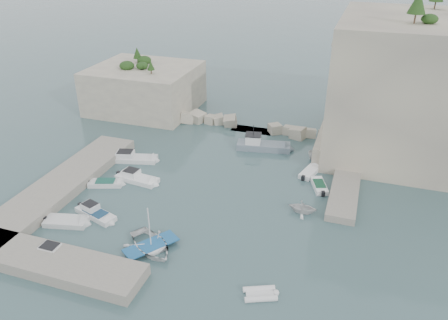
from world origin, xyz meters
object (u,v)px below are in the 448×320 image
(tender_east_b, at_px, (319,188))
(motorboat_e, at_px, (67,224))
(motorboat_b, at_px, (137,181))
(motorboat_d, at_px, (96,216))
(rowboat, at_px, (151,249))
(motorboat_a, at_px, (133,161))
(motorboat_f, at_px, (59,258))
(motorboat_c, at_px, (106,185))
(inflatable_dinghy, at_px, (260,295))
(work_boat, at_px, (263,149))
(tender_east_d, at_px, (321,164))
(tender_east_c, at_px, (310,174))
(tender_east_a, at_px, (302,212))

(tender_east_b, bearing_deg, motorboat_e, 102.78)
(motorboat_b, xyz_separation_m, motorboat_e, (-2.53, -9.86, 0.00))
(motorboat_d, relative_size, rowboat, 0.94)
(motorboat_a, xyz_separation_m, motorboat_e, (0.52, -14.28, 0.00))
(motorboat_b, height_order, rowboat, motorboat_b)
(motorboat_b, distance_m, motorboat_f, 14.52)
(motorboat_d, bearing_deg, motorboat_b, 103.65)
(motorboat_b, xyz_separation_m, motorboat_c, (-2.97, -2.05, 0.00))
(motorboat_e, xyz_separation_m, inflatable_dinghy, (20.76, -3.27, 0.00))
(motorboat_e, distance_m, motorboat_f, 5.34)
(tender_east_b, bearing_deg, motorboat_d, 101.38)
(inflatable_dinghy, relative_size, work_boat, 0.37)
(motorboat_a, relative_size, motorboat_b, 1.19)
(motorboat_a, relative_size, tender_east_d, 1.70)
(tender_east_b, bearing_deg, motorboat_b, 83.87)
(motorboat_a, height_order, motorboat_f, same)
(motorboat_d, height_order, work_boat, work_boat)
(motorboat_c, distance_m, rowboat, 13.43)
(motorboat_a, bearing_deg, inflatable_dinghy, -53.74)
(motorboat_b, distance_m, work_boat, 17.68)
(rowboat, bearing_deg, motorboat_b, 68.97)
(motorboat_e, bearing_deg, motorboat_c, 80.06)
(motorboat_b, bearing_deg, rowboat, -49.51)
(tender_east_b, bearing_deg, tender_east_c, 5.81)
(motorboat_a, xyz_separation_m, tender_east_b, (23.47, 0.85, 0.00))
(motorboat_f, bearing_deg, motorboat_a, 98.81)
(motorboat_a, distance_m, motorboat_c, 6.47)
(motorboat_d, distance_m, tender_east_b, 24.67)
(tender_east_c, xyz_separation_m, tender_east_d, (0.91, 2.97, 0.00))
(tender_east_b, bearing_deg, motorboat_a, 71.47)
(motorboat_b, height_order, tender_east_b, motorboat_b)
(tender_east_b, relative_size, tender_east_d, 0.99)
(tender_east_c, bearing_deg, inflatable_dinghy, -166.56)
(motorboat_c, bearing_deg, motorboat_a, 71.81)
(motorboat_b, bearing_deg, tender_east_d, 35.65)
(motorboat_b, distance_m, motorboat_c, 3.61)
(tender_east_a, bearing_deg, motorboat_e, 114.28)
(motorboat_c, xyz_separation_m, motorboat_e, (0.43, -7.81, 0.00))
(motorboat_c, height_order, tender_east_d, tender_east_d)
(motorboat_a, bearing_deg, rowboat, -69.79)
(tender_east_c, relative_size, work_boat, 0.55)
(motorboat_c, distance_m, tender_east_c, 24.21)
(motorboat_c, height_order, tender_east_c, same)
(work_boat, bearing_deg, motorboat_d, -130.78)
(motorboat_b, distance_m, inflatable_dinghy, 22.46)
(motorboat_c, height_order, tender_east_a, tender_east_a)
(inflatable_dinghy, relative_size, tender_east_a, 0.98)
(motorboat_f, distance_m, rowboat, 8.19)
(motorboat_d, relative_size, work_boat, 0.67)
(motorboat_f, bearing_deg, tender_east_b, 43.66)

